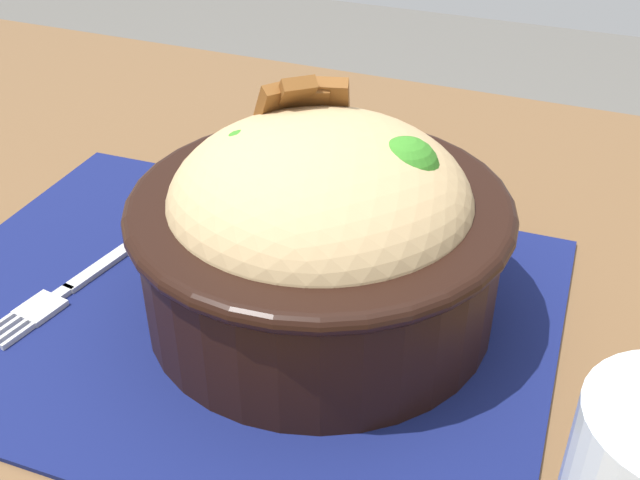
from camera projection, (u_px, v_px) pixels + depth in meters
table at (293, 397)px, 0.51m from camera, size 1.25×0.79×0.74m
placemat at (230, 307)px, 0.48m from camera, size 0.40×0.31×0.00m
bowl at (320, 228)px, 0.44m from camera, size 0.24×0.24×0.14m
fork at (67, 290)px, 0.49m from camera, size 0.03×0.13×0.00m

